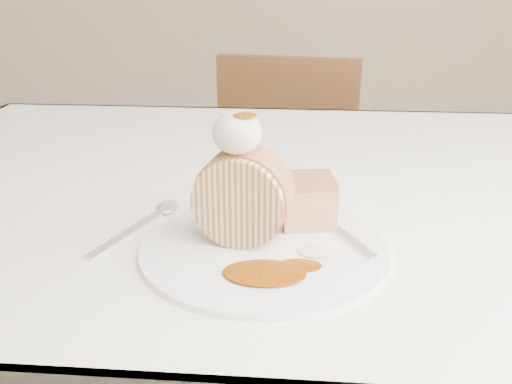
{
  "coord_description": "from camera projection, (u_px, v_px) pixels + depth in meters",
  "views": [
    {
      "loc": [
        -0.02,
        -0.6,
        1.05
      ],
      "look_at": [
        -0.07,
        -0.02,
        0.82
      ],
      "focal_mm": 40.0,
      "sensor_mm": 36.0,
      "label": 1
    }
  ],
  "objects": [
    {
      "name": "plate",
      "position": [
        264.0,
        248.0,
        0.64
      ],
      "size": [
        0.32,
        0.32,
        0.01
      ],
      "primitive_type": "cylinder",
      "rotation": [
        0.0,
        0.0,
        0.17
      ],
      "color": "white",
      "rests_on": "table"
    },
    {
      "name": "cake_chunk",
      "position": [
        307.0,
        204.0,
        0.68
      ],
      "size": [
        0.07,
        0.07,
        0.05
      ],
      "primitive_type": "cube",
      "rotation": [
        0.0,
        0.0,
        0.17
      ],
      "color": "#C7834B",
      "rests_on": "plate"
    },
    {
      "name": "chair_far",
      "position": [
        291.0,
        170.0,
        1.73
      ],
      "size": [
        0.44,
        0.44,
        0.82
      ],
      "rotation": [
        0.0,
        0.0,
        3.0
      ],
      "color": "brown",
      "rests_on": "ground"
    },
    {
      "name": "spoon",
      "position": [
        126.0,
        235.0,
        0.68
      ],
      "size": [
        0.08,
        0.16,
        0.0
      ],
      "primitive_type": "cube",
      "rotation": [
        0.0,
        0.0,
        -0.37
      ],
      "color": "silver",
      "rests_on": "table"
    },
    {
      "name": "caramel_drizzle",
      "position": [
        244.0,
        110.0,
        0.59
      ],
      "size": [
        0.03,
        0.02,
        0.01
      ],
      "primitive_type": "ellipsoid",
      "color": "#713304",
      "rests_on": "whipped_cream"
    },
    {
      "name": "caramel_pool",
      "position": [
        265.0,
        273.0,
        0.58
      ],
      "size": [
        0.1,
        0.07,
        0.0
      ],
      "primitive_type": null,
      "rotation": [
        0.0,
        0.0,
        0.17
      ],
      "color": "#713304",
      "rests_on": "plate"
    },
    {
      "name": "whipped_cream",
      "position": [
        237.0,
        133.0,
        0.61
      ],
      "size": [
        0.05,
        0.05,
        0.05
      ],
      "primitive_type": "ellipsoid",
      "color": "white",
      "rests_on": "roulade_slice"
    },
    {
      "name": "table",
      "position": [
        312.0,
        235.0,
        0.88
      ],
      "size": [
        1.4,
        0.9,
        0.75
      ],
      "color": "white",
      "rests_on": "ground"
    },
    {
      "name": "fork",
      "position": [
        345.0,
        236.0,
        0.66
      ],
      "size": [
        0.1,
        0.16,
        0.0
      ],
      "primitive_type": "cube",
      "rotation": [
        0.0,
        0.0,
        0.5
      ],
      "color": "silver",
      "rests_on": "plate"
    },
    {
      "name": "roulade_slice",
      "position": [
        243.0,
        197.0,
        0.64
      ],
      "size": [
        0.11,
        0.07,
        0.1
      ],
      "primitive_type": "cylinder",
      "rotation": [
        1.57,
        0.0,
        -0.17
      ],
      "color": "#CFB890",
      "rests_on": "plate"
    }
  ]
}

